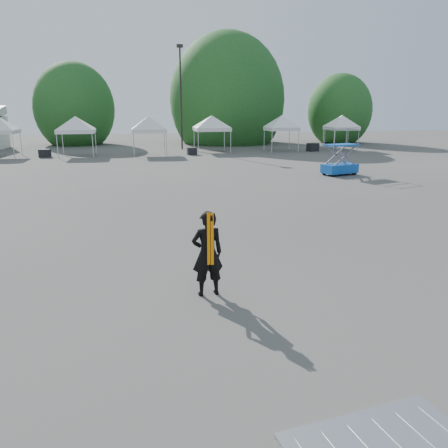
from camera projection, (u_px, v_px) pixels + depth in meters
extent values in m
plane|color=#474442|center=(190.00, 251.00, 12.72)|extent=(120.00, 120.00, 0.00)
cylinder|color=black|center=(181.00, 100.00, 42.38)|extent=(0.16, 0.16, 9.50)
cube|color=black|center=(180.00, 46.00, 41.11)|extent=(0.60, 0.25, 0.30)
cylinder|color=#382314|center=(77.00, 134.00, 48.86)|extent=(0.36, 0.36, 2.27)
ellipsoid|color=#1B531D|center=(75.00, 108.00, 48.13)|extent=(4.16, 4.16, 4.78)
cylinder|color=#382314|center=(227.00, 131.00, 50.99)|extent=(0.36, 0.36, 2.80)
ellipsoid|color=#1B531D|center=(227.00, 100.00, 50.10)|extent=(5.12, 5.12, 5.89)
cylinder|color=#382314|center=(338.00, 133.00, 51.59)|extent=(0.36, 0.36, 2.10)
ellipsoid|color=#1B531D|center=(340.00, 111.00, 50.92)|extent=(3.84, 3.84, 4.42)
cylinder|color=silver|center=(13.00, 146.00, 35.53)|extent=(0.06, 0.06, 2.00)
cylinder|color=silver|center=(21.00, 144.00, 37.93)|extent=(0.06, 0.06, 2.00)
cylinder|color=silver|center=(57.00, 146.00, 35.67)|extent=(0.06, 0.06, 2.00)
cylinder|color=silver|center=(93.00, 145.00, 36.19)|extent=(0.06, 0.06, 2.00)
cylinder|color=silver|center=(63.00, 143.00, 38.33)|extent=(0.06, 0.06, 2.00)
cylinder|color=silver|center=(96.00, 143.00, 38.84)|extent=(0.06, 0.06, 2.00)
cube|color=white|center=(76.00, 131.00, 36.98)|extent=(3.00, 3.00, 0.30)
pyramid|color=white|center=(75.00, 116.00, 36.65)|extent=(4.25, 4.25, 1.10)
cylinder|color=silver|center=(134.00, 145.00, 36.51)|extent=(0.06, 0.06, 2.00)
cylinder|color=silver|center=(166.00, 144.00, 37.01)|extent=(0.06, 0.06, 2.00)
cylinder|color=silver|center=(134.00, 142.00, 39.09)|extent=(0.06, 0.06, 2.00)
cylinder|color=silver|center=(164.00, 142.00, 39.59)|extent=(0.06, 0.06, 2.00)
cube|color=white|center=(149.00, 131.00, 37.77)|extent=(2.92, 2.92, 0.30)
pyramid|color=white|center=(148.00, 116.00, 37.45)|extent=(4.13, 4.13, 1.10)
cylinder|color=silver|center=(198.00, 143.00, 39.01)|extent=(0.06, 0.06, 2.00)
cylinder|color=silver|center=(231.00, 142.00, 39.56)|extent=(0.06, 0.06, 2.00)
cylinder|color=silver|center=(194.00, 140.00, 41.81)|extent=(0.06, 0.06, 2.00)
cylinder|color=silver|center=(224.00, 140.00, 42.36)|extent=(0.06, 0.06, 2.00)
cube|color=white|center=(212.00, 129.00, 40.41)|extent=(3.16, 3.16, 0.30)
pyramid|color=white|center=(212.00, 115.00, 40.08)|extent=(4.47, 4.47, 1.10)
cylinder|color=silver|center=(272.00, 142.00, 39.90)|extent=(0.06, 0.06, 2.00)
cylinder|color=silver|center=(299.00, 141.00, 40.37)|extent=(0.06, 0.06, 2.00)
cylinder|color=silver|center=(264.00, 140.00, 42.32)|extent=(0.06, 0.06, 2.00)
cylinder|color=silver|center=(289.00, 139.00, 42.80)|extent=(0.06, 0.06, 2.00)
cube|color=white|center=(281.00, 129.00, 41.07)|extent=(2.76, 2.76, 0.30)
pyramid|color=white|center=(282.00, 115.00, 40.74)|extent=(3.90, 3.90, 1.10)
cylinder|color=silver|center=(334.00, 141.00, 41.12)|extent=(0.06, 0.06, 2.00)
cylinder|color=silver|center=(358.00, 140.00, 41.58)|extent=(0.06, 0.06, 2.00)
cylinder|color=silver|center=(323.00, 139.00, 43.47)|extent=(0.06, 0.06, 2.00)
cylinder|color=silver|center=(346.00, 139.00, 43.93)|extent=(0.06, 0.06, 2.00)
cube|color=white|center=(341.00, 128.00, 42.25)|extent=(2.68, 2.68, 0.30)
pyramid|color=white|center=(342.00, 115.00, 41.92)|extent=(3.79, 3.79, 1.10)
imported|color=black|center=(207.00, 254.00, 9.53)|extent=(0.75, 0.54, 1.92)
cube|color=orange|center=(209.00, 239.00, 9.25)|extent=(0.15, 0.03, 1.15)
cube|color=#0B4498|center=(340.00, 168.00, 26.92)|extent=(2.37, 1.64, 0.54)
cube|color=#0B4498|center=(341.00, 145.00, 26.55)|extent=(2.27, 1.58, 0.09)
cylinder|color=black|center=(334.00, 174.00, 26.24)|extent=(0.35, 0.22, 0.32)
cylinder|color=black|center=(354.00, 172.00, 26.96)|extent=(0.35, 0.22, 0.32)
cylinder|color=black|center=(324.00, 172.00, 27.00)|extent=(0.35, 0.22, 0.32)
cylinder|color=black|center=(344.00, 171.00, 27.73)|extent=(0.35, 0.22, 0.32)
cube|color=#ABADB3|center=(380.00, 445.00, 5.38)|extent=(2.46, 1.47, 0.05)
cube|color=black|center=(45.00, 153.00, 36.43)|extent=(0.94, 0.77, 0.67)
cube|color=black|center=(192.00, 151.00, 38.35)|extent=(0.85, 0.69, 0.63)
cube|color=black|center=(313.00, 147.00, 41.45)|extent=(1.16, 1.03, 0.76)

